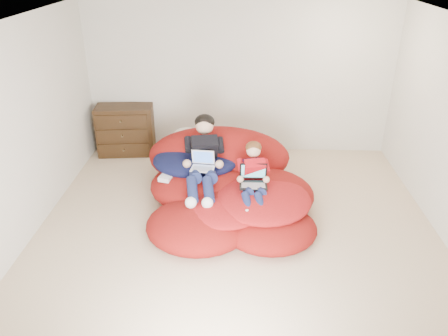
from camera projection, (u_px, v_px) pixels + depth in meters
room_shell at (237, 216)px, 5.38m from camera, size 5.10×5.10×2.77m
dresser at (126, 130)px, 7.36m from camera, size 0.97×0.57×0.84m
beanbag_pile at (226, 186)px, 5.93m from camera, size 2.36×2.44×0.94m
cream_pillow at (187, 137)px, 6.56m from camera, size 0.48×0.30×0.30m
older_boy at (203, 155)px, 5.78m from camera, size 0.42×1.23×0.83m
younger_boy at (253, 174)px, 5.54m from camera, size 0.33×0.95×0.63m
laptop_white at (203, 163)px, 5.73m from camera, size 0.33×0.29×0.22m
laptop_black at (253, 179)px, 5.51m from camera, size 0.35×0.30×0.25m
power_adapter at (166, 178)px, 5.83m from camera, size 0.20×0.20×0.06m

